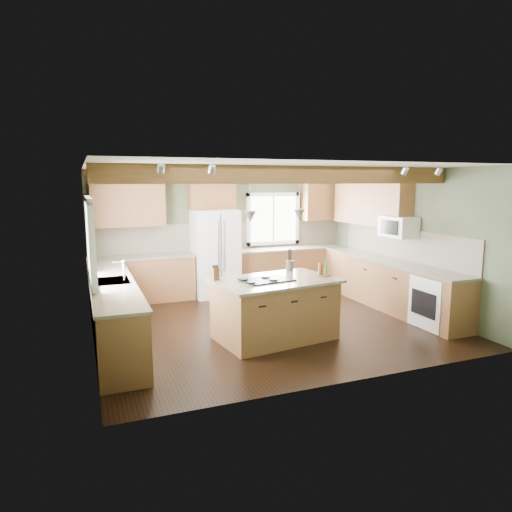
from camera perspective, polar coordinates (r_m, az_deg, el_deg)
name	(u,v)px	position (r m, az deg, el deg)	size (l,w,h in m)	color
floor	(268,322)	(7.85, 1.50, -8.31)	(5.60, 5.60, 0.00)	black
ceiling	(269,167)	(7.48, 1.58, 11.03)	(5.60, 5.60, 0.00)	silver
wall_back	(223,232)	(9.89, -4.09, 3.05)	(5.60, 5.60, 0.00)	#434C36
wall_left	(89,257)	(6.98, -20.18, -0.13)	(5.00, 5.00, 0.00)	#434C36
wall_right	(406,239)	(9.01, 18.19, 1.99)	(5.00, 5.00, 0.00)	#434C36
ceiling_beam	(289,175)	(6.79, 4.10, 10.09)	(5.55, 0.26, 0.26)	#4C3115
soffit_trim	(224,173)	(9.74, -4.00, 10.26)	(5.55, 0.20, 0.10)	#4C3115
backsplash_back	(224,236)	(9.89, -4.06, 2.52)	(5.58, 0.03, 0.58)	brown
backsplash_right	(403,244)	(9.05, 17.89, 1.46)	(0.03, 3.70, 0.58)	brown
base_cab_back_left	(142,280)	(9.36, -14.01, -2.90)	(2.02, 0.60, 0.88)	brown
counter_back_left	(141,257)	(9.28, -14.12, -0.12)	(2.06, 0.64, 0.04)	#463F33
base_cab_back_right	(291,268)	(10.28, 4.42, -1.57)	(2.62, 0.60, 0.88)	brown
counter_back_right	(291,248)	(10.21, 4.45, 0.97)	(2.66, 0.64, 0.04)	#463F33
base_cab_left	(113,312)	(7.22, -17.41, -6.67)	(0.60, 3.70, 0.88)	brown
counter_left	(112,282)	(7.11, -17.59, -3.10)	(0.64, 3.74, 0.04)	#463F33
base_cab_right	(389,285)	(9.01, 16.24, -3.47)	(0.60, 3.70, 0.88)	brown
counter_right	(390,261)	(8.92, 16.37, -0.59)	(0.64, 3.74, 0.04)	#463F33
upper_cab_back_left	(128,203)	(9.27, -15.71, 6.34)	(1.40, 0.35, 0.90)	brown
upper_cab_over_fridge	(212,192)	(9.58, -5.57, 7.92)	(0.96, 0.35, 0.70)	brown
upper_cab_right	(371,203)	(9.56, 14.14, 6.48)	(0.35, 2.20, 0.90)	brown
upper_cab_back_corner	(322,200)	(10.59, 8.21, 6.92)	(0.90, 0.35, 0.90)	brown
window_left	(89,239)	(6.99, -20.14, 1.97)	(0.04, 1.60, 1.05)	white
window_back	(273,219)	(10.24, 2.10, 4.68)	(1.10, 0.04, 1.00)	white
sink	(112,282)	(7.11, -17.59, -3.06)	(0.50, 0.65, 0.03)	#262628
faucet	(124,271)	(7.09, -16.20, -1.83)	(0.02, 0.02, 0.28)	#B2B2B7
dishwasher	(122,340)	(5.98, -16.40, -10.05)	(0.60, 0.60, 0.84)	white
oven	(438,302)	(8.04, 21.82, -5.36)	(0.60, 0.72, 0.84)	white
microwave	(398,227)	(8.81, 17.37, 3.51)	(0.40, 0.70, 0.38)	white
pendant_left	(250,217)	(6.51, -0.74, 4.95)	(0.18, 0.18, 0.16)	#B2B2B7
pendant_right	(299,214)	(6.95, 5.42, 5.19)	(0.18, 0.18, 0.16)	#B2B2B7
refrigerator	(215,253)	(9.50, -5.11, 0.34)	(0.90, 0.74, 1.80)	white
island	(275,310)	(6.98, 2.36, -6.80)	(1.69, 1.03, 0.88)	brown
island_top	(275,281)	(6.86, 2.39, -3.11)	(1.81, 1.15, 0.04)	#463F33
cooktop	(267,280)	(6.78, 1.38, -2.99)	(0.73, 0.49, 0.02)	black
knife_block	(215,274)	(6.82, -5.14, -2.25)	(0.11, 0.08, 0.19)	brown
utensil_crock	(290,266)	(7.54, 4.23, -1.20)	(0.13, 0.13, 0.17)	#38312D
bottle_tray	(323,269)	(7.18, 8.40, -1.58)	(0.24, 0.24, 0.22)	brown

